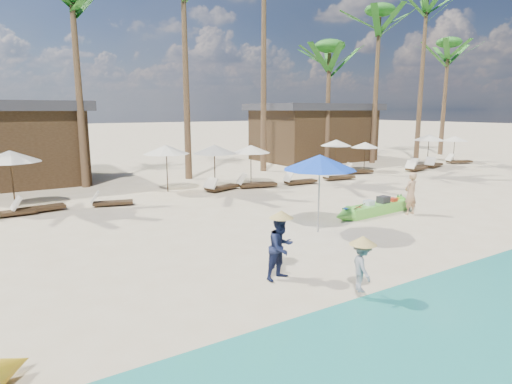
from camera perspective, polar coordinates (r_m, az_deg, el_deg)
ground at (r=11.82m, az=8.66°, el=-8.29°), size 240.00×240.00×0.00m
wet_sand_strip at (r=8.96m, az=30.79°, el=-16.23°), size 240.00×4.50×0.01m
green_canoe at (r=16.75m, az=15.76°, el=-2.09°), size 4.89×0.85×0.62m
tourist at (r=16.91m, az=19.92°, el=-0.18°), size 0.58×0.39×1.59m
vendor_green at (r=9.90m, az=3.34°, el=-7.39°), size 0.84×0.71×1.51m
vendor_yellow at (r=9.13m, az=13.93°, el=-9.61°), size 0.64×0.79×1.06m
blue_umbrella at (r=13.47m, az=8.50°, el=3.94°), size 2.32×2.32×2.49m
resort_parasol_4 at (r=18.95m, az=-29.98°, el=4.14°), size 2.27×2.27×2.33m
lounger_4_left at (r=18.06m, az=-30.32°, el=-2.30°), size 1.75×0.58×0.59m
lounger_4_right at (r=18.26m, az=-27.29°, el=-1.84°), size 1.91×0.77×0.63m
resort_parasol_5 at (r=20.64m, az=-11.88°, el=5.57°), size 2.17×2.17×2.24m
lounger_5_left at (r=18.37m, az=-18.91°, el=-1.22°), size 1.71×0.91×0.55m
resort_parasol_6 at (r=20.63m, az=-5.58°, el=5.70°), size 2.15×2.15×2.22m
lounger_6_left at (r=20.78m, az=-5.01°, el=0.70°), size 1.70×0.67×0.56m
lounger_6_right at (r=20.66m, az=-4.66°, el=0.71°), size 1.94×1.15×0.63m
resort_parasol_7 at (r=22.09m, az=-0.68°, el=5.75°), size 2.01×2.01×2.07m
lounger_7_left at (r=21.41m, az=-0.14°, el=1.15°), size 2.08×1.07×0.68m
lounger_7_right at (r=22.48m, az=5.72°, el=1.53°), size 1.88×0.69×0.63m
resort_parasol_8 at (r=27.40m, az=10.65°, el=6.47°), size 1.96×1.96×2.02m
lounger_8_left at (r=24.23m, az=10.77°, el=2.08°), size 1.96×0.84×0.64m
resort_parasol_9 at (r=27.97m, az=14.35°, el=6.10°), size 1.80×1.80×1.85m
lounger_9_left at (r=26.78m, az=13.29°, el=2.80°), size 1.92×1.04×0.62m
lounger_9_right at (r=29.10m, az=20.52°, el=3.05°), size 2.05×0.98×0.67m
resort_parasol_10 at (r=32.02m, az=22.08°, el=6.76°), size 2.13×2.13×2.19m
lounger_10_left at (r=30.47m, az=21.04°, el=3.33°), size 1.91×0.65×0.64m
lounger_10_right at (r=31.34m, az=22.58°, el=3.43°), size 2.08×1.18×0.68m
resort_parasol_11 at (r=35.27m, az=25.00°, el=6.48°), size 1.88×1.88×1.94m
lounger_11_left at (r=34.36m, az=25.31°, el=3.79°), size 2.00×1.20×0.65m
palm_3 at (r=23.52m, az=-23.28°, el=21.66°), size 2.08×2.08×10.52m
palm_4 at (r=24.99m, az=-9.64°, el=23.71°), size 2.08×2.08×11.70m
palm_6 at (r=30.71m, az=9.74°, el=16.74°), size 2.08×2.08×8.51m
palm_7 at (r=32.95m, az=16.04°, el=19.49°), size 2.08×2.08×11.08m
palm_8 at (r=36.33m, az=21.67°, el=20.21°), size 2.08×2.08×12.70m
palm_9 at (r=41.01m, az=24.20°, el=15.88°), size 2.08×2.08×9.82m
pavilion_east at (r=33.61m, az=7.57°, el=8.00°), size 8.80×6.60×4.30m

